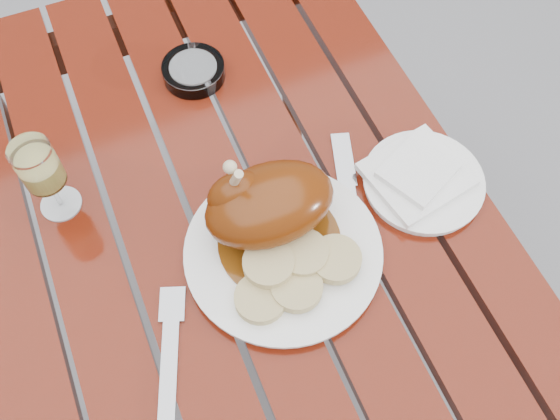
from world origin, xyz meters
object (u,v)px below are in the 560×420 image
Objects in this scene: table at (245,309)px; ashtray at (194,71)px; wine_glass at (46,179)px; side_plate at (423,182)px; dinner_plate at (283,253)px.

ashtray is (0.04, 0.31, 0.39)m from table.
wine_glass reaches higher than side_plate.
ashtray is at bearing 126.35° from side_plate.
table is 0.50m from side_plate.
wine_glass is 1.37× the size of ashtray.
wine_glass is (-0.24, 0.14, 0.45)m from table.
dinner_plate is 2.68× the size of ashtray.
dinner_plate reaches higher than side_plate.
side_plate is at bearing -9.02° from table.
side_plate is (0.31, -0.05, 0.38)m from table.
side_plate is 1.75× the size of ashtray.
wine_glass is at bearing 160.81° from side_plate.
ashtray reaches higher than side_plate.
table is 7.81× the size of wine_glass.
dinner_plate is 0.39m from ashtray.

